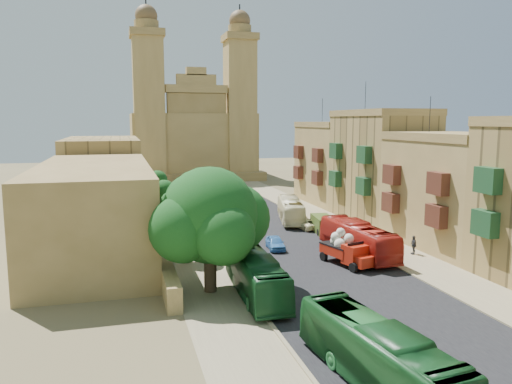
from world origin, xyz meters
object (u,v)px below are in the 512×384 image
church (193,134)px  car_blue_a (275,243)px  car_cream (306,224)px  street_tree_c (164,191)px  street_tree_d (158,180)px  bus_green_north (256,275)px  car_white_b (252,196)px  red_truck (346,249)px  bus_green_south (378,355)px  car_blue_b (198,192)px  car_white_a (219,217)px  pedestrian_c (414,245)px  olive_pickup (323,225)px  street_tree_a (188,229)px  car_dkblue (215,201)px  bus_red_east (358,239)px  street_tree_b (174,205)px  bus_cream_east (291,210)px  pedestrian_a (371,242)px  ficus_tree (211,218)px

church → car_blue_a: church is taller
car_cream → street_tree_c: bearing=-53.0°
street_tree_d → bus_green_north: bearing=-85.6°
bus_green_north → car_white_b: 43.94m
red_truck → bus_green_south: (-7.33, -18.72, 0.15)m
church → car_blue_b: church is taller
car_blue_b → car_white_b: bearing=-37.1°
car_blue_a → car_white_a: (-2.75, 14.31, 0.04)m
church → pedestrian_c: (10.72, -69.49, -8.62)m
street_tree_d → olive_pickup: 32.41m
bus_green_south → red_truck: bearing=61.4°
bus_green_north → car_blue_a: (5.26, 12.04, -0.86)m
bus_green_north → car_white_a: bus_green_north is taller
street_tree_a → car_blue_b: 40.29m
bus_green_south → street_tree_d: bearing=88.4°
car_blue_a → car_dkblue: bearing=98.4°
street_tree_a → car_dkblue: street_tree_a is taller
church → bus_green_north: (-6.50, -76.34, -8.01)m
street_tree_a → car_blue_a: (8.76, 2.31, -2.40)m
street_tree_c → bus_red_east: (15.48, -25.80, -1.55)m
bus_green_south → pedestrian_c: bus_green_south is taller
car_dkblue → bus_green_south: bearing=-67.2°
bus_red_east → bus_green_south: bearing=63.4°
street_tree_d → street_tree_b: bearing=-90.0°
street_tree_a → red_truck: 13.92m
bus_green_north → bus_cream_east: (11.17, 24.49, -0.04)m
bus_green_north → street_tree_a: bearing=111.9°
bus_red_east → car_dkblue: size_ratio=2.27×
street_tree_a → bus_red_east: size_ratio=0.41×
car_cream → car_blue_b: (-8.16, 29.32, 0.02)m
bus_red_east → car_blue_a: bearing=-33.6°
bus_green_north → bus_red_east: bearing=35.5°
car_blue_b → bus_green_north: bearing=-89.4°
street_tree_b → bus_cream_east: size_ratio=0.46×
street_tree_d → car_blue_b: street_tree_d is taller
car_cream → car_white_b: 22.49m
bus_red_east → car_white_b: 34.63m
pedestrian_a → street_tree_a: bearing=14.0°
ficus_tree → car_white_b: 43.38m
street_tree_d → car_blue_a: bearing=-75.4°
red_truck → car_blue_a: size_ratio=1.49×
bus_green_south → car_blue_b: bearing=81.8°
street_tree_b → pedestrian_a: bearing=-35.0°
ficus_tree → bus_green_north: 5.21m
street_tree_d → pedestrian_c: 44.11m
street_tree_c → bus_green_north: (3.50, -33.72, -1.61)m
car_blue_b → pedestrian_a: bearing=-70.4°
church → pedestrian_a: bearing=-83.5°
street_tree_b → street_tree_d: bearing=90.0°
bus_red_east → car_blue_a: bus_red_east is taller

